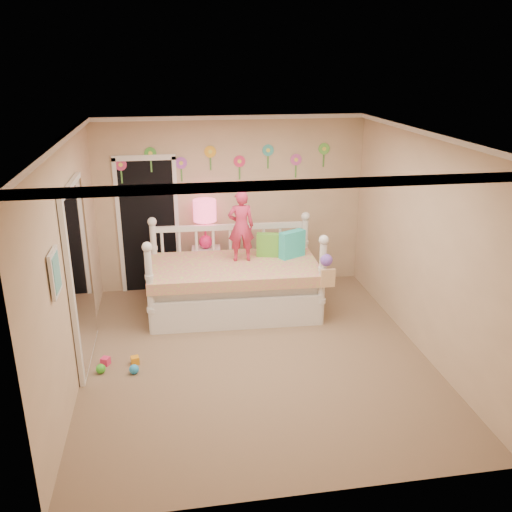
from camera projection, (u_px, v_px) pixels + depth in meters
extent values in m
cube|color=#7F684C|center=(256.00, 355.00, 6.51)|extent=(4.00, 4.50, 0.01)
cube|color=white|center=(256.00, 136.00, 5.62)|extent=(4.00, 4.50, 0.01)
cube|color=tan|center=(232.00, 204.00, 8.16)|extent=(4.00, 0.01, 2.60)
cube|color=tan|center=(70.00, 264.00, 5.76)|extent=(0.01, 4.50, 2.60)
cube|color=tan|center=(424.00, 244.00, 6.37)|extent=(0.01, 4.50, 2.60)
cube|color=#2AD2C7|center=(292.00, 244.00, 7.63)|extent=(0.40, 0.29, 0.38)
cube|color=#61B938|center=(269.00, 245.00, 7.67)|extent=(0.37, 0.21, 0.33)
imported|color=#CB2E54|center=(241.00, 226.00, 7.40)|extent=(0.37, 0.25, 0.99)
cube|color=white|center=(207.00, 270.00, 8.18)|extent=(0.44, 0.35, 0.70)
sphere|color=#DF1D64|center=(206.00, 242.00, 8.03)|extent=(0.20, 0.20, 0.20)
cylinder|color=#DF1D64|center=(205.00, 228.00, 7.96)|extent=(0.03, 0.03, 0.42)
cylinder|color=#FF4C77|center=(205.00, 210.00, 7.87)|extent=(0.33, 0.33, 0.31)
cube|color=black|center=(148.00, 225.00, 8.04)|extent=(0.90, 0.04, 2.07)
cube|color=white|center=(81.00, 275.00, 6.13)|extent=(0.07, 1.30, 2.10)
cube|color=white|center=(55.00, 273.00, 4.85)|extent=(0.05, 0.34, 0.42)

